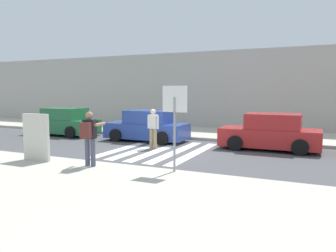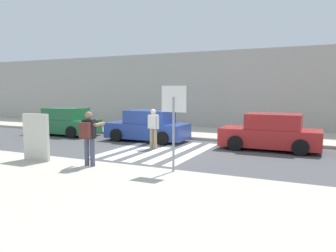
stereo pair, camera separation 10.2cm
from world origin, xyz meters
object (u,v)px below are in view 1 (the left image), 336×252
at_px(parked_car_green, 64,122).
at_px(parked_car_red, 270,133).
at_px(pedestrian_crossing, 153,126).
at_px(parked_car_blue, 147,127).
at_px(stop_sign, 175,109).
at_px(advertising_board, 36,137).
at_px(photographer_with_backpack, 89,134).

height_order(parked_car_green, parked_car_red, same).
distance_m(pedestrian_crossing, parked_car_blue, 2.21).
relative_size(pedestrian_crossing, parked_car_green, 0.42).
bearing_deg(pedestrian_crossing, stop_sign, -55.23).
distance_m(parked_car_blue, advertising_board, 6.33).
bearing_deg(parked_car_green, stop_sign, -31.38).
xyz_separation_m(photographer_with_backpack, parked_car_green, (-6.68, 6.21, -0.44)).
relative_size(stop_sign, parked_car_red, 0.61).
distance_m(stop_sign, pedestrian_crossing, 4.85).
bearing_deg(advertising_board, pedestrian_crossing, 64.13).
bearing_deg(pedestrian_crossing, parked_car_blue, 124.75).
relative_size(pedestrian_crossing, advertising_board, 1.08).
height_order(stop_sign, pedestrian_crossing, stop_sign).
bearing_deg(parked_car_red, parked_car_blue, 180.00).
distance_m(photographer_with_backpack, advertising_board, 2.20).
relative_size(photographer_with_backpack, advertising_board, 1.08).
bearing_deg(parked_car_green, pedestrian_crossing, -15.19).
xyz_separation_m(stop_sign, parked_car_green, (-9.36, 5.71, -1.24)).
distance_m(photographer_with_backpack, pedestrian_crossing, 4.41).
bearing_deg(stop_sign, parked_car_red, 70.89).
bearing_deg(advertising_board, parked_car_green, 125.66).
height_order(photographer_with_backpack, parked_car_green, photographer_with_backpack).
distance_m(stop_sign, photographer_with_backpack, 2.84).
bearing_deg(advertising_board, stop_sign, 6.44).
xyz_separation_m(stop_sign, photographer_with_backpack, (-2.68, -0.50, -0.80)).
bearing_deg(photographer_with_backpack, advertising_board, -178.82).
height_order(pedestrian_crossing, parked_car_blue, pedestrian_crossing).
bearing_deg(parked_car_red, photographer_with_backpack, -126.86).
bearing_deg(parked_car_blue, parked_car_green, -180.00).
distance_m(photographer_with_backpack, parked_car_green, 9.13).
height_order(pedestrian_crossing, parked_car_green, pedestrian_crossing).
xyz_separation_m(photographer_with_backpack, parked_car_red, (4.66, 6.21, -0.44)).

